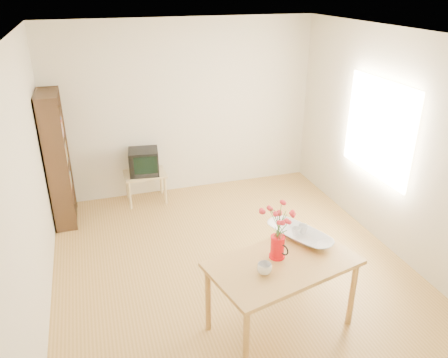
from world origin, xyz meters
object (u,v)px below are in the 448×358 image
object	(u,v)px
mug	(265,269)
television	(144,161)
table	(283,270)
bowl	(301,218)
pitcher	(277,248)

from	to	relation	value
mug	television	size ratio (longest dim) A/B	0.28
table	television	world-z (taller)	television
television	bowl	bearing A→B (deg)	-59.62
mug	television	world-z (taller)	mug
table	pitcher	xyz separation A→B (m)	(-0.03, 0.08, 0.19)
bowl	mug	bearing A→B (deg)	-141.72
mug	television	xyz separation A→B (m)	(-0.61, 3.14, -0.15)
pitcher	television	distance (m)	3.06
table	mug	world-z (taller)	mug
table	television	bearing A→B (deg)	91.98
table	pitcher	size ratio (longest dim) A/B	6.57
pitcher	bowl	bearing A→B (deg)	10.97
table	bowl	xyz separation A→B (m)	(0.32, 0.32, 0.31)
table	bowl	bearing A→B (deg)	31.82
table	bowl	size ratio (longest dim) A/B	3.17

